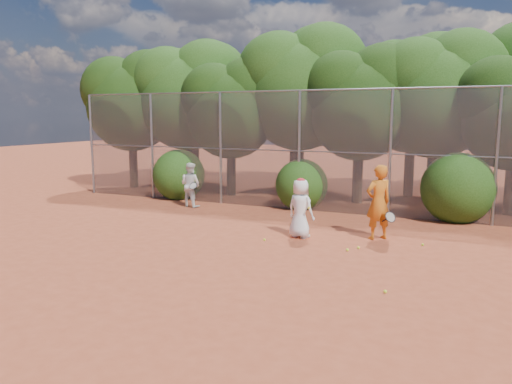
% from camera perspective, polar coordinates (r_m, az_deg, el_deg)
% --- Properties ---
extents(ground, '(80.00, 80.00, 0.00)m').
position_cam_1_polar(ground, '(11.34, -0.64, -7.59)').
color(ground, '#9D3E23').
rests_on(ground, ground).
extents(fence_back, '(20.05, 0.09, 4.03)m').
position_cam_1_polar(fence_back, '(16.58, 7.83, 4.75)').
color(fence_back, gray).
rests_on(fence_back, ground).
extents(tree_0, '(4.38, 3.81, 6.00)m').
position_cam_1_polar(tree_0, '(22.77, -13.94, 10.39)').
color(tree_0, black).
rests_on(tree_0, ground).
extents(tree_1, '(4.64, 4.03, 6.35)m').
position_cam_1_polar(tree_1, '(21.74, -7.83, 11.26)').
color(tree_1, black).
rests_on(tree_1, ground).
extents(tree_2, '(3.99, 3.47, 5.47)m').
position_cam_1_polar(tree_2, '(19.88, -2.72, 9.90)').
color(tree_2, black).
rests_on(tree_2, ground).
extents(tree_3, '(4.89, 4.26, 6.70)m').
position_cam_1_polar(tree_3, '(19.85, 5.25, 12.22)').
color(tree_3, black).
rests_on(tree_3, ground).
extents(tree_4, '(4.19, 3.64, 5.73)m').
position_cam_1_polar(tree_4, '(18.55, 11.99, 10.34)').
color(tree_4, black).
rests_on(tree_4, ground).
extents(tree_5, '(4.51, 3.92, 6.17)m').
position_cam_1_polar(tree_5, '(18.97, 20.09, 10.84)').
color(tree_5, black).
rests_on(tree_5, ground).
extents(tree_9, '(4.83, 4.20, 6.62)m').
position_cam_1_polar(tree_9, '(24.23, -6.92, 11.43)').
color(tree_9, black).
rests_on(tree_9, ground).
extents(tree_10, '(5.15, 4.48, 7.06)m').
position_cam_1_polar(tree_10, '(22.26, 4.69, 12.45)').
color(tree_10, black).
rests_on(tree_10, ground).
extents(tree_11, '(4.64, 4.03, 6.35)m').
position_cam_1_polar(tree_11, '(20.67, 17.66, 11.07)').
color(tree_11, black).
rests_on(tree_11, ground).
extents(bush_0, '(2.00, 2.00, 2.00)m').
position_cam_1_polar(bush_0, '(19.45, -8.81, 2.20)').
color(bush_0, '#1D3F0F').
rests_on(bush_0, ground).
extents(bush_1, '(1.80, 1.80, 1.80)m').
position_cam_1_polar(bush_1, '(17.25, 5.23, 1.10)').
color(bush_1, '#1D3F0F').
rests_on(bush_1, ground).
extents(bush_2, '(2.20, 2.20, 2.20)m').
position_cam_1_polar(bush_2, '(16.30, 22.07, 0.75)').
color(bush_2, '#1D3F0F').
rests_on(bush_2, ground).
extents(player_yellow, '(0.93, 0.82, 1.95)m').
position_cam_1_polar(player_yellow, '(13.25, 13.82, -1.14)').
color(player_yellow, '#CA6717').
rests_on(player_yellow, ground).
extents(player_teen, '(0.86, 0.68, 1.58)m').
position_cam_1_polar(player_teen, '(13.12, 5.10, -1.84)').
color(player_teen, white).
rests_on(player_teen, ground).
extents(player_white, '(0.86, 0.75, 1.56)m').
position_cam_1_polar(player_white, '(17.61, -7.52, 0.82)').
color(player_white, silver).
rests_on(player_white, ground).
extents(ball_0, '(0.07, 0.07, 0.07)m').
position_cam_1_polar(ball_0, '(12.10, 10.40, -6.52)').
color(ball_0, '#D6E82A').
rests_on(ball_0, ground).
extents(ball_1, '(0.07, 0.07, 0.07)m').
position_cam_1_polar(ball_1, '(12.35, 11.62, -6.25)').
color(ball_1, '#D6E82A').
rests_on(ball_1, ground).
extents(ball_2, '(0.07, 0.07, 0.07)m').
position_cam_1_polar(ball_2, '(9.51, 14.54, -10.96)').
color(ball_2, '#D6E82A').
rests_on(ball_2, ground).
extents(ball_3, '(0.07, 0.07, 0.07)m').
position_cam_1_polar(ball_3, '(12.85, 0.97, -5.47)').
color(ball_3, '#D6E82A').
rests_on(ball_3, ground).
extents(ball_4, '(0.07, 0.07, 0.07)m').
position_cam_1_polar(ball_4, '(13.03, 18.51, -5.73)').
color(ball_4, '#D6E82A').
rests_on(ball_4, ground).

